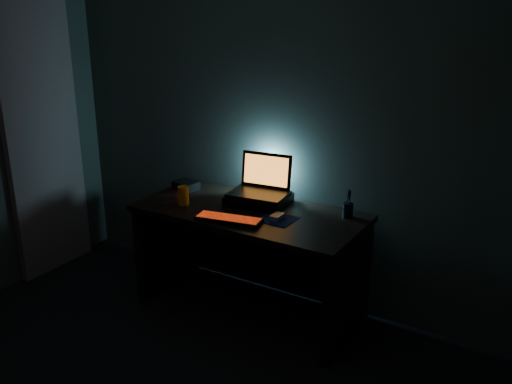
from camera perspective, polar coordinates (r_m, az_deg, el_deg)
room at (r=2.42m, az=-21.42°, el=-2.43°), size 3.50×4.00×2.50m
desk at (r=3.86m, az=-0.24°, el=-5.15°), size 1.50×0.70×0.75m
curtain at (r=4.58m, az=-20.68°, el=6.20°), size 0.06×0.65×2.30m
riser at (r=3.83m, az=0.26°, el=-0.72°), size 0.43×0.35×0.06m
laptop at (r=3.84m, az=0.57°, el=0.78°), size 0.41×0.33×0.26m
keyboard at (r=3.55m, az=-2.75°, el=-2.72°), size 0.44×0.21×0.03m
mousepad at (r=3.57m, az=2.12°, el=-2.73°), size 0.22×0.20×0.00m
mouse at (r=3.56m, az=2.12°, el=-2.48°), size 0.06×0.10×0.03m
pen_cup at (r=3.64m, az=9.18°, el=-1.80°), size 0.07×0.07×0.09m
juice_glass at (r=3.83m, az=-7.26°, el=-0.35°), size 0.10×0.10×0.13m
router at (r=4.15m, az=-7.03°, el=0.68°), size 0.19×0.16×0.06m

